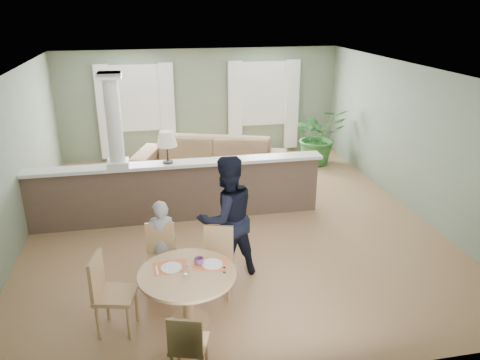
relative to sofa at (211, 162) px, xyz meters
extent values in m
plane|color=#A77B58|center=(0.06, -1.94, -0.48)|extent=(8.00, 8.00, 0.00)
cube|color=gray|center=(0.06, 2.06, 0.87)|extent=(7.00, 0.02, 2.70)
cube|color=gray|center=(-3.44, -1.94, 0.87)|extent=(0.02, 8.00, 2.70)
cube|color=gray|center=(3.56, -1.94, 0.87)|extent=(0.02, 8.00, 2.70)
cube|color=gray|center=(0.06, -5.94, 0.87)|extent=(7.00, 0.02, 2.70)
cube|color=white|center=(0.06, -1.94, 2.22)|extent=(7.00, 8.00, 0.02)
cube|color=white|center=(-1.54, 2.03, 1.07)|extent=(1.10, 0.02, 1.50)
cube|color=white|center=(-1.54, 2.01, 1.07)|extent=(1.22, 0.04, 1.62)
cube|color=white|center=(1.66, 2.03, 1.07)|extent=(1.10, 0.02, 1.50)
cube|color=white|center=(1.66, 2.01, 1.07)|extent=(1.22, 0.04, 1.62)
cube|color=white|center=(-2.29, 1.94, 0.77)|extent=(0.35, 0.10, 2.30)
cube|color=white|center=(-0.79, 1.94, 0.77)|extent=(0.35, 0.10, 2.30)
cube|color=white|center=(0.91, 1.94, 0.77)|extent=(0.35, 0.10, 2.30)
cube|color=white|center=(2.41, 1.94, 0.77)|extent=(0.35, 0.10, 2.30)
cube|color=brown|center=(-0.84, -1.74, 0.05)|extent=(5.20, 0.22, 1.05)
cube|color=white|center=(-0.84, -1.74, 0.60)|extent=(5.32, 0.36, 0.06)
cube|color=white|center=(-1.84, -1.74, 0.68)|extent=(0.36, 0.36, 0.10)
cylinder|color=white|center=(-1.84, -1.74, 1.43)|extent=(0.26, 0.26, 1.39)
cube|color=white|center=(-1.84, -1.74, 2.17)|extent=(0.38, 0.38, 0.10)
cylinder|color=black|center=(-0.99, -1.74, 0.65)|extent=(0.18, 0.18, 0.03)
cylinder|color=black|center=(-0.99, -1.74, 0.80)|extent=(0.03, 0.03, 0.28)
cone|color=beige|center=(-0.99, -1.74, 1.07)|extent=(0.36, 0.36, 0.26)
imported|color=#89654B|center=(0.00, 0.00, 0.00)|extent=(3.52, 2.27, 0.96)
imported|color=#2D6A2A|center=(2.76, 0.81, 0.22)|extent=(1.40, 1.26, 1.40)
cylinder|color=tan|center=(-0.94, -4.74, -0.46)|extent=(0.50, 0.50, 0.04)
cylinder|color=tan|center=(-0.94, -4.74, -0.12)|extent=(0.13, 0.13, 0.64)
cylinder|color=tan|center=(-0.94, -4.74, 0.22)|extent=(1.19, 1.19, 0.04)
cube|color=#E33E33|center=(-1.13, -4.58, 0.24)|extent=(0.44, 0.33, 0.01)
cube|color=#E33E33|center=(-0.64, -4.60, 0.24)|extent=(0.49, 0.41, 0.01)
cylinder|color=white|center=(-1.12, -4.61, 0.25)|extent=(0.26, 0.26, 0.01)
cylinder|color=white|center=(-0.62, -4.62, 0.25)|extent=(0.26, 0.26, 0.01)
cylinder|color=white|center=(-0.96, -4.76, 0.29)|extent=(0.07, 0.07, 0.09)
cube|color=silver|center=(-1.18, -4.66, 0.26)|extent=(0.03, 0.17, 0.00)
cube|color=silver|center=(-1.30, -4.63, 0.25)|extent=(0.03, 0.21, 0.00)
cylinder|color=white|center=(-0.51, -4.83, 0.27)|extent=(0.04, 0.04, 0.07)
cylinder|color=silver|center=(-0.51, -4.83, 0.32)|extent=(0.04, 0.04, 0.01)
imported|color=#2247A0|center=(-0.78, -4.58, 0.29)|extent=(0.13, 0.13, 0.09)
cube|color=tan|center=(-1.25, -3.94, -0.03)|extent=(0.47, 0.47, 0.05)
cylinder|color=tan|center=(-1.44, -4.08, -0.26)|extent=(0.04, 0.04, 0.43)
cylinder|color=tan|center=(-1.10, -4.13, -0.26)|extent=(0.04, 0.04, 0.43)
cylinder|color=tan|center=(-1.40, -3.75, -0.26)|extent=(0.04, 0.04, 0.43)
cylinder|color=tan|center=(-1.06, -3.79, -0.26)|extent=(0.04, 0.04, 0.43)
cube|color=tan|center=(-1.23, -3.75, 0.22)|extent=(0.40, 0.09, 0.46)
cube|color=tan|center=(-0.50, -4.19, -0.03)|extent=(0.52, 0.52, 0.05)
cylinder|color=tan|center=(-0.71, -4.31, -0.26)|extent=(0.04, 0.04, 0.43)
cylinder|color=tan|center=(-0.38, -4.40, -0.26)|extent=(0.04, 0.04, 0.43)
cylinder|color=tan|center=(-0.62, -3.98, -0.26)|extent=(0.04, 0.04, 0.43)
cylinder|color=tan|center=(-0.29, -4.07, -0.26)|extent=(0.04, 0.04, 0.43)
cube|color=tan|center=(-0.45, -4.00, 0.23)|extent=(0.40, 0.15, 0.46)
cube|color=tan|center=(-1.02, -5.62, -0.07)|extent=(0.47, 0.47, 0.05)
cylinder|color=tan|center=(-0.82, -5.52, -0.29)|extent=(0.04, 0.04, 0.39)
cylinder|color=tan|center=(-1.12, -5.43, -0.29)|extent=(0.04, 0.04, 0.39)
cube|color=tan|center=(-1.07, -5.79, 0.15)|extent=(0.36, 0.14, 0.42)
cube|color=tan|center=(-1.80, -4.70, 0.01)|extent=(0.55, 0.55, 0.05)
cylinder|color=tan|center=(-1.66, -4.92, -0.25)|extent=(0.04, 0.04, 0.47)
cylinder|color=tan|center=(-1.58, -4.56, -0.25)|extent=(0.04, 0.04, 0.47)
cylinder|color=tan|center=(-2.02, -4.84, -0.25)|extent=(0.04, 0.04, 0.47)
cylinder|color=tan|center=(-1.93, -4.48, -0.25)|extent=(0.04, 0.04, 0.47)
cube|color=tan|center=(-2.00, -4.65, 0.28)|extent=(0.14, 0.43, 0.50)
imported|color=#97979C|center=(-1.21, -3.70, 0.14)|extent=(0.46, 0.31, 1.24)
imported|color=black|center=(-0.29, -3.73, 0.43)|extent=(1.06, 0.94, 1.83)
camera|label=1|loc=(-1.27, -9.61, 3.28)|focal=35.00mm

